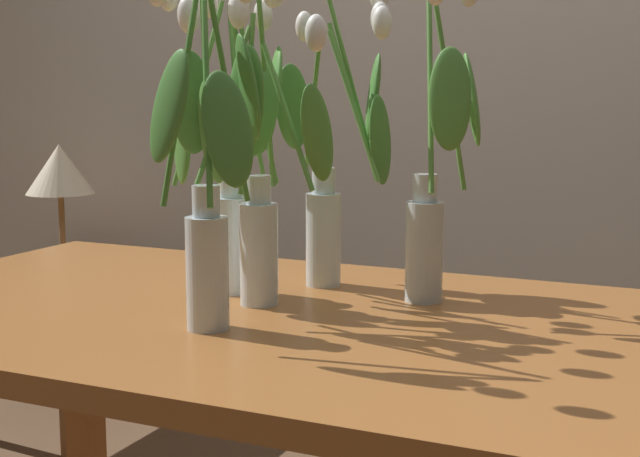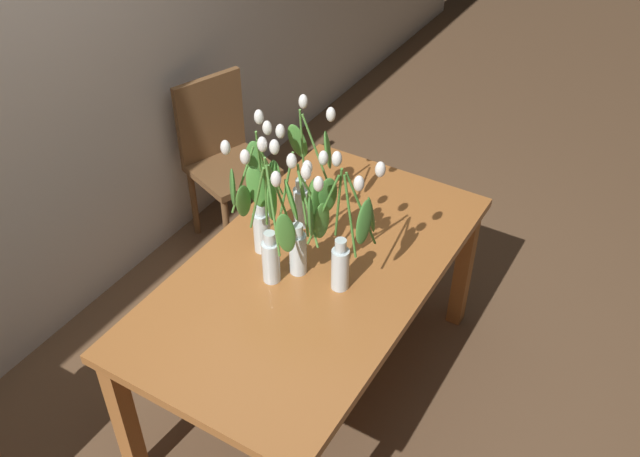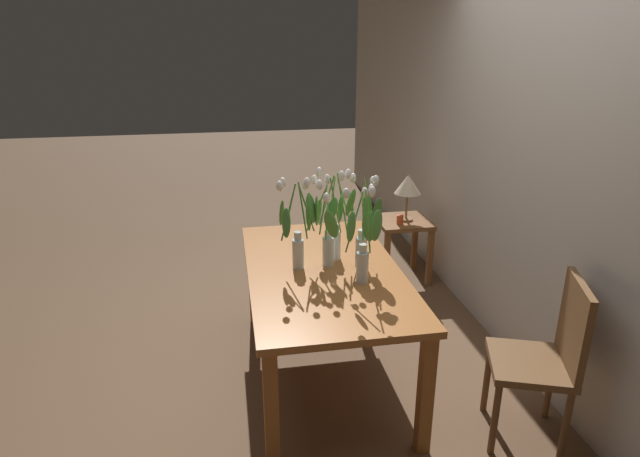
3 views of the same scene
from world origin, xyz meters
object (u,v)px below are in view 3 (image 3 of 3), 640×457
tulip_vase_1 (298,230)px  table_lamp (408,186)px  dining_chair (548,353)px  side_table (402,233)px  tulip_vase_2 (362,251)px  tulip_vase_0 (366,231)px  tulip_vase_3 (336,223)px  tulip_vase_4 (326,230)px  pillar_candle (400,220)px  dining_table (323,283)px

tulip_vase_1 → table_lamp: tulip_vase_1 is taller
dining_chair → side_table: 2.04m
tulip_vase_2 → table_lamp: (-1.50, 0.77, -0.08)m
tulip_vase_0 → tulip_vase_2: size_ratio=1.01×
tulip_vase_3 → side_table: (-1.15, 0.83, -0.55)m
tulip_vase_4 → dining_chair: bearing=51.9°
tulip_vase_1 → table_lamp: bearing=138.4°
pillar_candle → tulip_vase_3: bearing=-35.9°
tulip_vase_0 → dining_chair: tulip_vase_0 is taller
tulip_vase_1 → tulip_vase_0: bearing=82.8°
table_lamp → pillar_candle: 0.29m
tulip_vase_0 → dining_table: bearing=-93.5°
dining_chair → dining_table: bearing=-126.1°
tulip_vase_2 → tulip_vase_3: 0.37m
tulip_vase_4 → table_lamp: tulip_vase_4 is taller
tulip_vase_1 → tulip_vase_3: bearing=110.4°
pillar_candle → tulip_vase_4: bearing=-36.4°
dining_table → tulip_vase_2: 0.41m
dining_chair → table_lamp: (-2.02, -0.08, 0.33)m
table_lamp → tulip_vase_4: bearing=-37.0°
table_lamp → tulip_vase_2: bearing=-27.3°
tulip_vase_3 → tulip_vase_4: 0.12m
table_lamp → pillar_candle: (0.08, -0.08, -0.27)m
tulip_vase_4 → table_lamp: size_ratio=1.46×
dining_table → dining_chair: size_ratio=1.72×
dining_table → dining_chair: bearing=53.9°
table_lamp → pillar_candle: bearing=-44.1°
tulip_vase_1 → side_table: 1.74m
tulip_vase_1 → tulip_vase_4: (-0.00, 0.17, -0.01)m
tulip_vase_1 → dining_chair: size_ratio=0.61×
dining_table → tulip_vase_1: tulip_vase_1 is taller
tulip_vase_2 → tulip_vase_4: (-0.27, -0.15, 0.04)m
tulip_vase_3 → side_table: 1.52m
dining_table → tulip_vase_3: (-0.13, 0.10, 0.33)m
dining_table → table_lamp: size_ratio=4.02×
dining_table → tulip_vase_1: 0.37m
dining_table → side_table: dining_table is taller
tulip_vase_3 → pillar_candle: (-1.06, 0.77, -0.39)m
tulip_vase_2 → dining_chair: tulip_vase_2 is taller
dining_table → side_table: (-1.28, 0.93, -0.22)m
tulip_vase_0 → tulip_vase_1: 0.40m
dining_table → tulip_vase_4: tulip_vase_4 is taller
tulip_vase_4 → side_table: 1.63m
tulip_vase_2 → table_lamp: bearing=152.7°
tulip_vase_0 → tulip_vase_4: (-0.05, -0.23, 0.00)m
tulip_vase_0 → tulip_vase_1: bearing=-97.2°
dining_table → pillar_candle: bearing=143.8°
dining_chair → side_table: (-2.03, -0.10, -0.09)m
tulip_vase_4 → dining_chair: tulip_vase_4 is taller
tulip_vase_2 → tulip_vase_1: bearing=-129.5°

